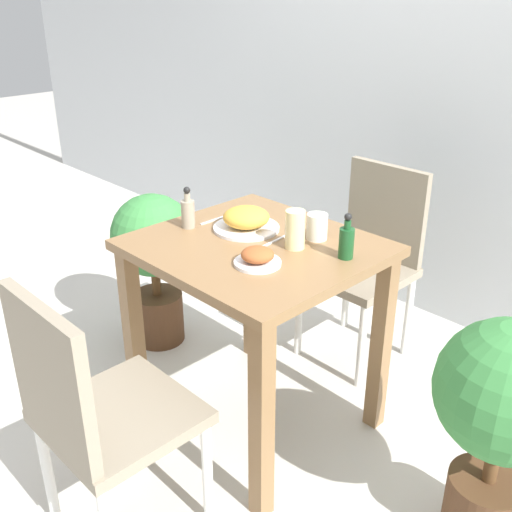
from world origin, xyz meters
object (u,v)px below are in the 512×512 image
Objects in this scene: side_plate at (258,257)px; potted_plant_left at (154,253)px; drink_cup at (317,227)px; condiment_bottle at (188,212)px; chair_near at (95,409)px; food_plate at (246,220)px; chair_far at (368,253)px; juice_glass at (295,229)px; potted_plant_right at (503,411)px; sauce_bottle at (346,241)px.

side_plate is 0.21× the size of potted_plant_left.
side_plate is at bearing -88.96° from drink_cup.
chair_near is at bearing -60.69° from condiment_bottle.
chair_near reaches higher than food_plate.
condiment_bottle is 0.21× the size of potted_plant_left.
side_plate reaches higher than potted_plant_left.
chair_far is 0.91m from side_plate.
juice_glass is at bearing -78.06° from chair_far.
juice_glass reaches higher than drink_cup.
condiment_bottle reaches higher than side_plate.
chair_near is 1.14× the size of potted_plant_right.
chair_far is 5.67× the size of side_plate.
potted_plant_left is at bearing -43.72° from chair_near.
food_plate is at bearing -98.48° from chair_far.
chair_near is 9.47× the size of drink_cup.
food_plate is 0.73m from potted_plant_left.
side_plate is (0.25, -0.18, -0.01)m from food_plate.
chair_near is 0.95m from sauce_bottle.
potted_plant_right is at bearing 2.29° from food_plate.
sauce_bottle is (0.18, 0.06, -0.01)m from juice_glass.
sauce_bottle reaches higher than food_plate.
food_plate is 0.32× the size of potted_plant_right.
side_plate is 0.20× the size of potted_plant_right.
chair_far is 9.47× the size of drink_cup.
sauce_bottle reaches higher than side_plate.
chair_near is 0.87m from juice_glass.
juice_glass is 0.43m from condiment_bottle.
potted_plant_right is (0.78, 0.22, -0.30)m from side_plate.
side_plate is 1.14× the size of juice_glass.
potted_plant_right is (1.19, 0.18, -0.34)m from condiment_bottle.
chair_far is 1.18× the size of potted_plant_left.
food_plate reaches higher than side_plate.
chair_near is 1.16m from potted_plant_left.
juice_glass is (-0.01, 0.19, 0.04)m from side_plate.
drink_cup is 0.85m from potted_plant_right.
drink_cup is (0.14, -0.55, 0.32)m from chair_far.
side_plate is (0.15, -0.85, 0.30)m from chair_far.
drink_cup is (0.04, 0.91, 0.32)m from chair_near.
potted_plant_right is (0.83, 0.83, 0.00)m from chair_near.
chair_near is at bearing -93.07° from juice_glass.
chair_far is 3.59× the size of food_plate.
sauce_bottle is at bearing 19.42° from condiment_bottle.
food_plate is at bearing 143.39° from side_plate.
chair_far is at bearing 101.94° from juice_glass.
side_plate is at bearing -80.18° from chair_far.
sauce_bottle is at bearing 3.00° from potted_plant_left.
juice_glass reaches higher than chair_near.
drink_cup is (0.24, 0.12, 0.01)m from food_plate.
juice_glass is (0.04, 0.80, 0.34)m from chair_near.
potted_plant_right is at bearing 1.07° from potted_plant_left.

